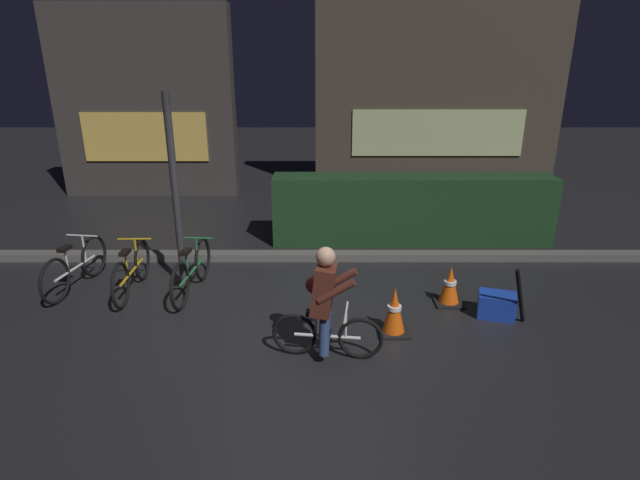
# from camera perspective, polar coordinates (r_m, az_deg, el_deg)

# --- Properties ---
(ground_plane) EXTENTS (40.00, 40.00, 0.00)m
(ground_plane) POSITION_cam_1_polar(r_m,az_deg,el_deg) (5.97, -1.95, -10.12)
(ground_plane) COLOR black
(sidewalk_curb) EXTENTS (12.00, 0.24, 0.12)m
(sidewalk_curb) POSITION_cam_1_polar(r_m,az_deg,el_deg) (7.93, -1.44, -1.85)
(sidewalk_curb) COLOR #56544F
(sidewalk_curb) RESTS_ON ground
(hedge_row) EXTENTS (4.80, 0.70, 1.17)m
(hedge_row) POSITION_cam_1_polar(r_m,az_deg,el_deg) (8.76, 10.55, 3.52)
(hedge_row) COLOR #19381C
(hedge_row) RESTS_ON ground
(storefront_left) EXTENTS (4.05, 0.54, 4.23)m
(storefront_left) POSITION_cam_1_polar(r_m,az_deg,el_deg) (12.37, -19.48, 14.55)
(storefront_left) COLOR #383330
(storefront_left) RESTS_ON ground
(storefront_right) EXTENTS (5.91, 0.54, 4.61)m
(storefront_right) POSITION_cam_1_polar(r_m,az_deg,el_deg) (12.72, 13.49, 16.05)
(storefront_right) COLOR #42382D
(storefront_right) RESTS_ON ground
(street_post) EXTENTS (0.10, 0.10, 2.65)m
(street_post) POSITION_cam_1_polar(r_m,az_deg,el_deg) (6.86, -16.30, 5.03)
(street_post) COLOR #2D2D33
(street_post) RESTS_ON ground
(parked_bike_leftmost) EXTENTS (0.46, 1.52, 0.70)m
(parked_bike_leftmost) POSITION_cam_1_polar(r_m,az_deg,el_deg) (7.62, -26.33, -2.78)
(parked_bike_leftmost) COLOR black
(parked_bike_leftmost) RESTS_ON ground
(parked_bike_left_mid) EXTENTS (0.46, 1.51, 0.70)m
(parked_bike_left_mid) POSITION_cam_1_polar(r_m,az_deg,el_deg) (7.19, -20.85, -3.30)
(parked_bike_left_mid) COLOR black
(parked_bike_left_mid) RESTS_ON ground
(parked_bike_center_left) EXTENTS (0.46, 1.55, 0.72)m
(parked_bike_center_left) POSITION_cam_1_polar(r_m,az_deg,el_deg) (6.92, -14.52, -3.43)
(parked_bike_center_left) COLOR black
(parked_bike_center_left) RESTS_ON ground
(traffic_cone_near) EXTENTS (0.36, 0.36, 0.57)m
(traffic_cone_near) POSITION_cam_1_polar(r_m,az_deg,el_deg) (5.81, 8.57, -8.17)
(traffic_cone_near) COLOR black
(traffic_cone_near) RESTS_ON ground
(traffic_cone_far) EXTENTS (0.36, 0.36, 0.52)m
(traffic_cone_far) POSITION_cam_1_polar(r_m,az_deg,el_deg) (6.65, 14.76, -5.15)
(traffic_cone_far) COLOR black
(traffic_cone_far) RESTS_ON ground
(blue_crate) EXTENTS (0.51, 0.43, 0.30)m
(blue_crate) POSITION_cam_1_polar(r_m,az_deg,el_deg) (6.53, 19.71, -7.10)
(blue_crate) COLOR #193DB7
(blue_crate) RESTS_ON ground
(cyclist) EXTENTS (1.18, 0.56, 1.25)m
(cyclist) POSITION_cam_1_polar(r_m,az_deg,el_deg) (5.17, 0.62, -7.17)
(cyclist) COLOR black
(cyclist) RESTS_ON ground
(closed_umbrella) EXTENTS (0.33, 0.31, 0.79)m
(closed_umbrella) POSITION_cam_1_polar(r_m,az_deg,el_deg) (6.28, 22.10, -6.02)
(closed_umbrella) COLOR black
(closed_umbrella) RESTS_ON ground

